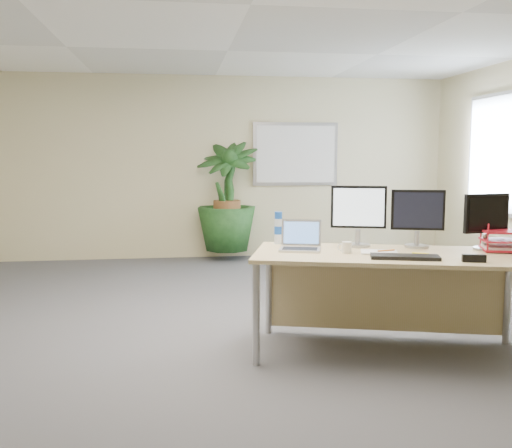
{
  "coord_description": "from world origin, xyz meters",
  "views": [
    {
      "loc": [
        -0.6,
        -4.55,
        1.55
      ],
      "look_at": [
        0.09,
        0.35,
        0.94
      ],
      "focal_mm": 40.0,
      "sensor_mm": 36.0,
      "label": 1
    }
  ],
  "objects": [
    {
      "name": "floor",
      "position": [
        0.0,
        0.0,
        0.0
      ],
      "size": [
        8.0,
        8.0,
        0.0
      ],
      "primitive_type": "plane",
      "color": "#414146",
      "rests_on": "ground"
    },
    {
      "name": "yellow_highlighter",
      "position": [
        1.22,
        -0.53,
        0.8
      ],
      "size": [
        0.11,
        0.08,
        0.02
      ],
      "primitive_type": "cylinder",
      "rotation": [
        0.0,
        1.57,
        -0.53
      ],
      "color": "yellow",
      "rests_on": "desk"
    },
    {
      "name": "floor_plant",
      "position": [
        0.13,
        3.7,
        0.75
      ],
      "size": [
        1.12,
        1.12,
        1.5
      ],
      "primitive_type": "imported",
      "rotation": [
        0.0,
        0.0,
        -0.43
      ],
      "color": "#143914",
      "rests_on": "floor"
    },
    {
      "name": "ceiling",
      "position": [
        0.0,
        0.0,
        2.7
      ],
      "size": [
        7.0,
        8.0,
        0.02
      ],
      "primitive_type": "cube",
      "color": "white",
      "rests_on": "back_wall"
    },
    {
      "name": "keyboard",
      "position": [
        1.04,
        -0.67,
        0.81
      ],
      "size": [
        0.51,
        0.29,
        0.03
      ],
      "primitive_type": "cube",
      "rotation": [
        0.0,
        0.0,
        -0.28
      ],
      "color": "black",
      "rests_on": "desk"
    },
    {
      "name": "monitor_left",
      "position": [
        0.88,
        -0.08,
        1.08
      ],
      "size": [
        0.44,
        0.2,
        0.5
      ],
      "color": "#A6A6AB",
      "rests_on": "desk"
    },
    {
      "name": "water_bottle",
      "position": [
        0.25,
        0.14,
        0.92
      ],
      "size": [
        0.07,
        0.07,
        0.27
      ],
      "color": "silver",
      "rests_on": "desk"
    },
    {
      "name": "whiteboard",
      "position": [
        1.2,
        3.97,
        1.55
      ],
      "size": [
        1.3,
        0.04,
        0.95
      ],
      "color": "#B7B8BC",
      "rests_on": "back_wall"
    },
    {
      "name": "spiral_notebook",
      "position": [
        0.94,
        -0.41,
        0.8
      ],
      "size": [
        0.32,
        0.28,
        0.01
      ],
      "primitive_type": "cube",
      "rotation": [
        0.0,
        0.0,
        -0.3
      ],
      "color": "white",
      "rests_on": "desk"
    },
    {
      "name": "letter_tray",
      "position": [
        1.93,
        -0.47,
        0.86
      ],
      "size": [
        0.39,
        0.33,
        0.16
      ],
      "color": "red",
      "rests_on": "desk"
    },
    {
      "name": "window",
      "position": [
        3.47,
        2.3,
        1.55
      ],
      "size": [
        0.04,
        1.3,
        1.55
      ],
      "color": "#B7B8BC",
      "rests_on": "right_wall"
    },
    {
      "name": "desk",
      "position": [
        1.05,
        -0.33,
        0.62
      ],
      "size": [
        2.23,
        1.41,
        0.79
      ],
      "color": "tan",
      "rests_on": "floor"
    },
    {
      "name": "monitor_dark",
      "position": [
        1.82,
        -0.38,
        1.05
      ],
      "size": [
        0.4,
        0.18,
        0.44
      ],
      "color": "#A6A6AB",
      "rests_on": "desk"
    },
    {
      "name": "stapler",
      "position": [
        1.47,
        -0.87,
        0.82
      ],
      "size": [
        0.17,
        0.09,
        0.05
      ],
      "primitive_type": "cube",
      "rotation": [
        0.0,
        0.0,
        -0.28
      ],
      "color": "black",
      "rests_on": "desk"
    },
    {
      "name": "laptop",
      "position": [
        0.38,
        -0.17,
        0.85
      ],
      "size": [
        0.38,
        0.36,
        0.23
      ],
      "color": "silver",
      "rests_on": "desk"
    },
    {
      "name": "orange_pen",
      "position": [
        0.99,
        -0.42,
        0.81
      ],
      "size": [
        0.15,
        0.04,
        0.01
      ],
      "primitive_type": "cylinder",
      "rotation": [
        0.0,
        1.57,
        0.2
      ],
      "color": "orange",
      "rests_on": "spiral_notebook"
    },
    {
      "name": "back_wall",
      "position": [
        0.0,
        4.0,
        1.35
      ],
      "size": [
        7.0,
        0.04,
        2.7
      ],
      "primitive_type": "cube",
      "color": "beige",
      "rests_on": "floor"
    },
    {
      "name": "coffee_mug",
      "position": [
        0.69,
        -0.37,
        0.84
      ],
      "size": [
        0.11,
        0.08,
        0.09
      ],
      "color": "white",
      "rests_on": "desk"
    },
    {
      "name": "monitor_right",
      "position": [
        1.33,
        -0.2,
        1.06
      ],
      "size": [
        0.42,
        0.19,
        0.47
      ],
      "color": "#A6A6AB",
      "rests_on": "desk"
    }
  ]
}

